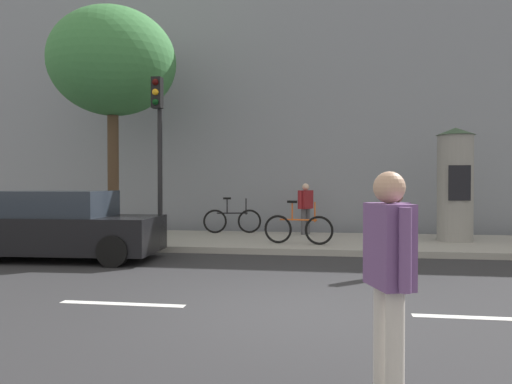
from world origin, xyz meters
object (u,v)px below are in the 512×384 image
(bicycle_upright, at_px, (232,220))
(parked_car_silver, at_px, (63,227))
(bicycle_leaning, at_px, (298,229))
(traffic_light, at_px, (158,132))
(poster_column, at_px, (455,184))
(pedestrian_in_light_jacket, at_px, (397,226))
(pedestrian_in_red_top, at_px, (389,266))
(street_tree, at_px, (113,63))
(pedestrian_in_dark_shirt, at_px, (306,204))

(bicycle_upright, bearing_deg, parked_car_silver, -120.59)
(bicycle_leaning, bearing_deg, traffic_light, -167.92)
(poster_column, height_order, pedestrian_in_light_jacket, poster_column)
(pedestrian_in_red_top, bearing_deg, traffic_light, 120.57)
(street_tree, height_order, bicycle_upright, street_tree)
(pedestrian_in_dark_shirt, xyz_separation_m, bicycle_leaning, (-0.05, -2.38, -0.50))
(street_tree, distance_m, bicycle_leaning, 6.97)
(street_tree, xyz_separation_m, bicycle_upright, (3.08, 1.65, -4.51))
(pedestrian_in_dark_shirt, bearing_deg, pedestrian_in_red_top, -83.62)
(pedestrian_in_dark_shirt, xyz_separation_m, parked_car_silver, (-5.05, -4.72, -0.32))
(pedestrian_in_light_jacket, distance_m, bicycle_upright, 6.97)
(pedestrian_in_red_top, xyz_separation_m, bicycle_leaning, (-1.28, 8.64, -0.52))
(poster_column, xyz_separation_m, street_tree, (-9.30, -0.53, 3.39))
(pedestrian_in_red_top, xyz_separation_m, pedestrian_in_dark_shirt, (-1.23, 11.02, -0.01))
(street_tree, bearing_deg, pedestrian_in_dark_shirt, 16.88)
(bicycle_upright, bearing_deg, street_tree, -151.78)
(traffic_light, relative_size, bicycle_upright, 2.35)
(street_tree, xyz_separation_m, parked_car_silver, (0.26, -3.11, -4.33))
(poster_column, height_order, pedestrian_in_dark_shirt, poster_column)
(street_tree, xyz_separation_m, bicycle_leaning, (5.26, -0.77, -4.51))
(poster_column, relative_size, parked_car_silver, 0.72)
(traffic_light, xyz_separation_m, bicycle_upright, (1.21, 3.15, -2.39))
(pedestrian_in_dark_shirt, bearing_deg, street_tree, -163.12)
(pedestrian_in_red_top, bearing_deg, pedestrian_in_dark_shirt, 96.38)
(traffic_light, height_order, pedestrian_in_red_top, traffic_light)
(pedestrian_in_light_jacket, xyz_separation_m, bicycle_leaning, (-2.02, 3.14, -0.36))
(bicycle_leaning, bearing_deg, poster_column, 17.80)
(poster_column, relative_size, bicycle_leaning, 1.70)
(parked_car_silver, bearing_deg, pedestrian_in_dark_shirt, 43.10)
(bicycle_upright, bearing_deg, bicycle_leaning, -48.00)
(poster_column, height_order, bicycle_leaning, poster_column)
(street_tree, height_order, pedestrian_in_light_jacket, street_tree)
(poster_column, relative_size, street_tree, 0.47)
(bicycle_upright, bearing_deg, pedestrian_in_light_jacket, -52.94)
(traffic_light, relative_size, pedestrian_in_dark_shirt, 2.71)
(traffic_light, height_order, pedestrian_in_dark_shirt, traffic_light)
(bicycle_leaning, bearing_deg, bicycle_upright, 132.00)
(bicycle_upright, bearing_deg, traffic_light, -111.04)
(pedestrian_in_dark_shirt, relative_size, bicycle_leaning, 0.86)
(bicycle_leaning, distance_m, parked_car_silver, 5.52)
(poster_column, xyz_separation_m, pedestrian_in_light_jacket, (-2.02, -4.43, -0.76))
(bicycle_upright, relative_size, parked_car_silver, 0.42)
(poster_column, relative_size, pedestrian_in_dark_shirt, 1.97)
(pedestrian_in_red_top, distance_m, parked_car_silver, 8.90)
(traffic_light, distance_m, parked_car_silver, 3.17)
(bicycle_leaning, relative_size, bicycle_upright, 1.01)
(poster_column, bearing_deg, street_tree, -176.75)
(pedestrian_in_dark_shirt, bearing_deg, traffic_light, -137.94)
(traffic_light, relative_size, street_tree, 0.64)
(traffic_light, xyz_separation_m, pedestrian_in_dark_shirt, (3.44, 3.11, -1.88))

